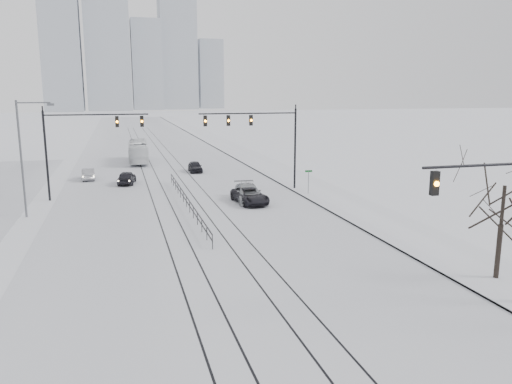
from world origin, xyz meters
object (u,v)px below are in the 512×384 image
bare_tree (504,196)px  box_truck (138,152)px  traffic_mast_near (509,211)px  sedan_nb_front (250,196)px  sedan_sb_outer (88,174)px  sedan_sb_inner (127,178)px  sedan_nb_right (248,193)px  sedan_nb_far (195,167)px

bare_tree → box_truck: (-15.89, 50.28, -3.01)m
traffic_mast_near → sedan_nb_front: (-5.24, 23.95, -3.89)m
traffic_mast_near → sedan_sb_outer: traffic_mast_near is taller
sedan_sb_outer → box_truck: 14.17m
bare_tree → sedan_sb_inner: bare_tree is taller
traffic_mast_near → bare_tree: bearing=51.2°
sedan_nb_right → sedan_nb_far: 18.01m
sedan_sb_inner → sedan_nb_far: 10.29m
bare_tree → sedan_sb_outer: (-21.90, 37.48, -3.86)m
sedan_nb_front → sedan_nb_right: (0.07, 0.92, 0.08)m
sedan_nb_right → sedan_nb_far: (-2.02, 17.89, -0.11)m
sedan_nb_right → sedan_nb_far: size_ratio=1.38×
bare_tree → sedan_nb_far: bearing=103.6°
sedan_nb_far → sedan_nb_right: bearing=-81.9°
traffic_mast_near → sedan_nb_front: traffic_mast_near is taller
traffic_mast_near → sedan_sb_outer: size_ratio=1.83×
sedan_sb_outer → sedan_nb_front: size_ratio=0.79×
sedan_sb_inner → sedan_nb_right: bearing=140.4°
bare_tree → sedan_sb_outer: bearing=120.3°
bare_tree → sedan_nb_right: bearing=109.1°
traffic_mast_near → bare_tree: 3.85m
bare_tree → box_truck: size_ratio=0.57×
sedan_sb_outer → sedan_nb_far: size_ratio=1.01×
traffic_mast_near → sedan_nb_front: 24.82m
box_truck → sedan_nb_front: bearing=107.7°
traffic_mast_near → sedan_nb_right: (-5.17, 24.87, -3.81)m
bare_tree → sedan_nb_right: bare_tree is taller
sedan_sb_inner → sedan_sb_outer: bearing=-34.6°
bare_tree → sedan_sb_inner: 38.20m
traffic_mast_near → sedan_nb_far: traffic_mast_near is taller
sedan_sb_outer → box_truck: (6.01, 12.80, 0.85)m
sedan_sb_outer → sedan_nb_right: 21.18m
sedan_sb_outer → sedan_sb_inner: bearing=133.0°
traffic_mast_near → sedan_sb_outer: 45.10m
sedan_sb_inner → box_truck: bearing=-87.4°
sedan_nb_far → box_truck: size_ratio=0.35×
bare_tree → sedan_sb_inner: (-17.83, 33.57, -3.80)m
sedan_sb_outer → sedan_nb_front: (14.25, -16.53, 0.05)m
sedan_sb_inner → sedan_sb_outer: sedan_sb_inner is taller
sedan_sb_inner → sedan_sb_outer: (-4.07, 3.90, -0.06)m
traffic_mast_near → sedan_nb_right: bearing=101.7°
traffic_mast_near → sedan_nb_right: size_ratio=1.34×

